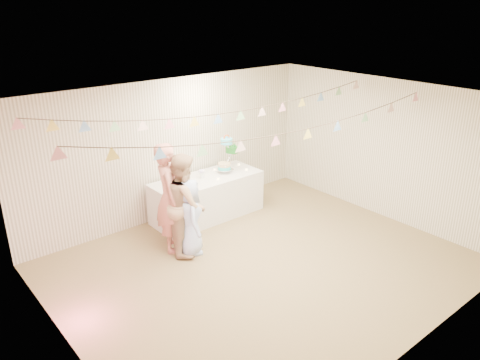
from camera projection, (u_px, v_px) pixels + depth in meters
floor at (263, 266)px, 7.32m from camera, size 6.00×6.00×0.00m
ceiling at (266, 101)px, 6.37m from camera, size 6.00×6.00×0.00m
back_wall at (173, 149)px, 8.63m from camera, size 6.00×6.00×0.00m
front_wall at (421, 257)px, 5.06m from camera, size 6.00×6.00×0.00m
left_wall at (60, 257)px, 5.05m from camera, size 5.00×5.00×0.00m
right_wall at (384, 149)px, 8.63m from camera, size 5.00×5.00×0.00m
table at (207, 197)px, 8.83m from camera, size 2.11×0.84×0.79m
cake_stand at (228, 156)px, 8.94m from camera, size 0.61×0.36×0.68m
cake_bottom at (224, 171)px, 8.90m from camera, size 0.31×0.31×0.15m
cake_middle at (232, 152)px, 9.11m from camera, size 0.27×0.27×0.22m
cake_top_tier at (226, 142)px, 8.78m from camera, size 0.25×0.25×0.19m
platter at (184, 187)px, 8.34m from camera, size 0.30×0.30×0.02m
posy at (202, 176)px, 8.66m from camera, size 0.14×0.14×0.16m
person_adult_a at (169, 197)px, 7.51m from camera, size 0.68×0.79×1.83m
person_adult_b at (184, 203)px, 7.49m from camera, size 0.93×1.01×1.67m
person_child at (190, 217)px, 7.47m from camera, size 0.60×0.73×1.28m
bunting_back at (218, 106)px, 7.24m from camera, size 5.60×1.10×0.40m
bunting_front at (276, 124)px, 6.33m from camera, size 5.60×0.90×0.36m
tealight_0 at (174, 190)px, 8.10m from camera, size 0.04×0.04×0.03m
tealight_1 at (186, 178)px, 8.60m from camera, size 0.04×0.04×0.03m
tealight_2 at (218, 179)px, 8.58m from camera, size 0.04×0.04×0.03m
tealight_3 at (215, 170)px, 9.05m from camera, size 0.04×0.04×0.03m
tealight_4 at (246, 170)px, 9.04m from camera, size 0.04×0.04×0.03m
tealight_5 at (239, 164)px, 9.33m from camera, size 0.04×0.04×0.03m
tealight_6 at (201, 176)px, 8.72m from camera, size 0.04×0.04×0.03m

